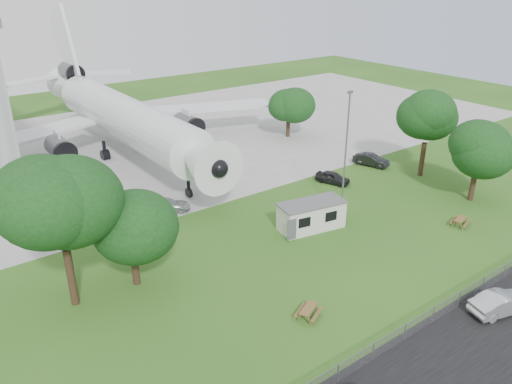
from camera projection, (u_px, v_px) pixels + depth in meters
ground at (324, 267)px, 40.29m from camera, size 160.00×160.00×0.00m
asphalt_strip at (470, 358)px, 30.72m from camera, size 120.00×8.00×0.02m
concrete_apron at (131, 146)px, 68.25m from camera, size 120.00×46.00×0.03m
airliner at (119, 114)px, 63.46m from camera, size 46.36×47.73×17.69m
site_cabin at (311, 215)px, 45.85m from camera, size 6.94×3.78×2.62m
picnic_west at (308, 317)px, 34.40m from camera, size 2.28×2.14×0.76m
picnic_east at (459, 226)px, 46.81m from camera, size 2.15×1.95×0.76m
fence at (423, 328)px, 33.30m from camera, size 58.00×0.04×1.30m
lamp_mast at (345, 156)px, 46.88m from camera, size 0.16×0.16×12.00m
tree_west_big at (59, 207)px, 32.72m from camera, size 8.36×8.36×11.85m
tree_west_small at (130, 224)px, 36.09m from camera, size 6.48×6.48×8.33m
tree_east_front at (479, 151)px, 49.93m from camera, size 6.68×6.68×8.75m
tree_east_back at (428, 118)px, 55.66m from camera, size 7.44×7.44×10.57m
tree_far_apron at (289, 108)px, 70.49m from camera, size 6.02×6.02×7.23m
car_centre_sedan at (502, 303)px, 34.58m from camera, size 4.97×2.81×1.55m
car_ne_hatch at (333, 178)px, 55.98m from camera, size 2.90×4.21×1.33m
car_ne_sedan at (371, 160)px, 61.05m from camera, size 2.88×4.60×1.43m
car_apron_van at (167, 205)px, 49.30m from camera, size 4.95×3.75×1.33m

